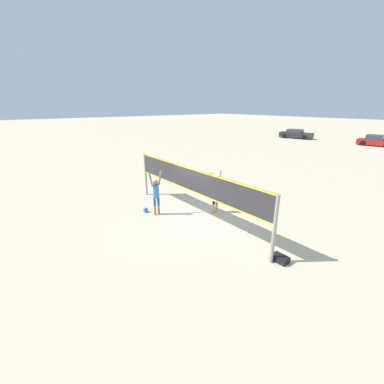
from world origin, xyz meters
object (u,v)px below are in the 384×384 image
player_spiker (156,192)px  player_blocker (216,191)px  parked_car_near (296,134)px  volleyball_net (192,184)px  volleyball (146,210)px  parked_car_far (376,141)px  gear_bag (280,259)px

player_spiker → player_blocker: size_ratio=1.03×
player_spiker → parked_car_near: size_ratio=0.42×
volleyball_net → volleyball: (-2.01, -1.30, -1.57)m
volleyball → parked_car_far: (-1.08, 33.24, 0.49)m
player_blocker → gear_bag: (4.39, -1.09, -0.98)m
parked_car_near → gear_bag: bearing=-71.9°
player_blocker → parked_car_far: player_blocker is taller
player_spiker → player_blocker: bearing=-32.8°
parked_car_far → parked_car_near: bearing=176.5°
player_blocker → volleyball: size_ratio=8.86×
volleyball_net → player_spiker: size_ratio=4.09×
parked_car_far → player_spiker: bearing=-95.9°
volleyball → gear_bag: volleyball is taller
player_blocker → parked_car_near: player_blocker is taller
volleyball → parked_car_far: size_ratio=0.05×
volleyball_net → parked_car_far: size_ratio=2.03×
volleyball_net → parked_car_near: volleyball_net is taller
player_blocker → parked_car_far: size_ratio=0.48×
volleyball_net → volleyball: volleyball_net is taller
parked_car_far → volleyball: bearing=-96.9°
gear_bag → volleyball: bearing=-166.3°
player_spiker → parked_car_far: size_ratio=0.50×
parked_car_near → volleyball_net: bearing=-78.7°
gear_bag → parked_car_near: 35.61m
volleyball_net → gear_bag: volleyball_net is taller
player_blocker → parked_car_near: 32.60m
parked_car_far → gear_bag: bearing=-85.4°
volleyball → gear_bag: (6.48, 1.58, -0.01)m
player_spiker → gear_bag: bearing=-77.9°
volleyball → player_spiker: bearing=28.3°
parked_car_near → parked_car_far: parked_car_far is taller
volleyball_net → parked_car_near: size_ratio=1.73×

